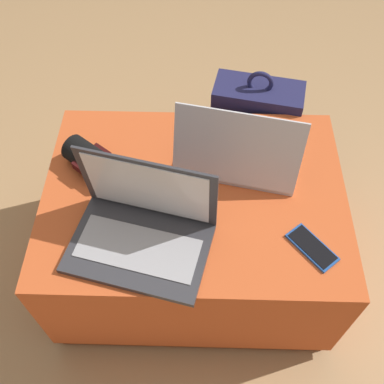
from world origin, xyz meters
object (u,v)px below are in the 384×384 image
laptop_near (142,228)px  wrist_brace (92,160)px  cell_phone (312,247)px  backpack (252,136)px  laptop_far (238,153)px

laptop_near → wrist_brace: bearing=139.6°
cell_phone → wrist_brace: size_ratio=0.79×
laptop_near → cell_phone: bearing=10.9°
laptop_near → backpack: laptop_near is taller
backpack → wrist_brace: (-0.53, -0.36, 0.26)m
laptop_near → cell_phone: 0.47m
laptop_far → cell_phone: (0.20, -0.30, -0.05)m
laptop_far → backpack: 0.43m
backpack → laptop_near: bearing=70.5°
laptop_near → laptop_far: bearing=59.3°
laptop_far → backpack: (0.09, 0.32, -0.27)m
laptop_far → cell_phone: laptop_far is taller
laptop_far → wrist_brace: bearing=15.8°
cell_phone → wrist_brace: wrist_brace is taller
wrist_brace → backpack: bearing=33.9°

